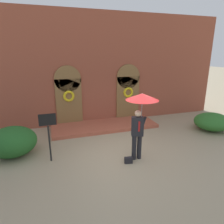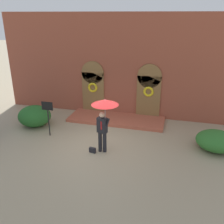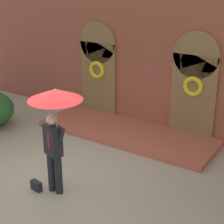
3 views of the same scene
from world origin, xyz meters
name	(u,v)px [view 1 (image 1 of 3)]	position (x,y,z in m)	size (l,w,h in m)	color
ground_plane	(127,155)	(0.00, 0.00, 0.00)	(80.00, 80.00, 0.00)	tan
building_facade	(98,72)	(0.00, 4.15, 2.68)	(14.00, 2.30, 5.60)	brown
person_with_umbrella	(141,107)	(0.33, -0.31, 1.91)	(1.10, 1.10, 2.36)	black
handbag	(128,160)	(-0.16, -0.51, 0.11)	(0.28, 0.12, 0.22)	black
sign_post	(48,130)	(-2.67, 0.48, 1.16)	(0.56, 0.06, 1.72)	black
shrub_left	(12,142)	(-3.96, 1.33, 0.54)	(1.70, 1.58, 1.08)	#235B23
shrub_right	(212,122)	(4.92, 1.13, 0.41)	(1.73, 1.63, 0.82)	#2D6B28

